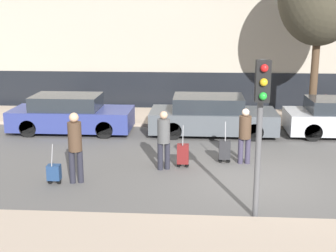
{
  "coord_description": "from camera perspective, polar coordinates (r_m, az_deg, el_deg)",
  "views": [
    {
      "loc": [
        -1.44,
        -11.45,
        4.2
      ],
      "look_at": [
        -2.34,
        1.8,
        0.95
      ],
      "focal_mm": 50.0,
      "sensor_mm": 36.0,
      "label": 1
    }
  ],
  "objects": [
    {
      "name": "ground_plane",
      "position": [
        12.28,
        10.45,
        -6.49
      ],
      "size": [
        80.0,
        80.0,
        0.0
      ],
      "primitive_type": "plane",
      "color": "#565451"
    },
    {
      "name": "sidewalk_near",
      "position": [
        8.86,
        13.21,
        -14.5
      ],
      "size": [
        28.0,
        2.5,
        0.12
      ],
      "color": "tan",
      "rests_on": "ground_plane"
    },
    {
      "name": "sidewalk_far",
      "position": [
        18.96,
        8.15,
        1.0
      ],
      "size": [
        28.0,
        3.0,
        0.12
      ],
      "color": "tan",
      "rests_on": "ground_plane"
    },
    {
      "name": "parked_car_0",
      "position": [
        17.04,
        -11.77,
        1.37
      ],
      "size": [
        4.28,
        1.8,
        1.34
      ],
      "color": "navy",
      "rests_on": "ground_plane"
    },
    {
      "name": "parked_car_1",
      "position": [
        16.49,
        5.35,
        1.22
      ],
      "size": [
        4.39,
        1.91,
        1.35
      ],
      "color": "#4C5156",
      "rests_on": "ground_plane"
    },
    {
      "name": "pedestrian_left",
      "position": [
        11.8,
        -11.26,
        -2.07
      ],
      "size": [
        0.34,
        0.34,
        1.81
      ],
      "rotation": [
        0.0,
        0.0,
        0.26
      ],
      "color": "#23232D",
      "rests_on": "ground_plane"
    },
    {
      "name": "trolley_left",
      "position": [
        12.04,
        -13.73,
        -5.52
      ],
      "size": [
        0.34,
        0.29,
        1.04
      ],
      "color": "navy",
      "rests_on": "ground_plane"
    },
    {
      "name": "pedestrian_center",
      "position": [
        12.6,
        -0.53,
        -1.33
      ],
      "size": [
        0.34,
        0.34,
        1.63
      ],
      "rotation": [
        0.0,
        0.0,
        3.5
      ],
      "color": "#23232D",
      "rests_on": "ground_plane"
    },
    {
      "name": "trolley_center",
      "position": [
        12.91,
        1.82,
        -3.43
      ],
      "size": [
        0.34,
        0.29,
        1.2
      ],
      "color": "maroon",
      "rests_on": "ground_plane"
    },
    {
      "name": "pedestrian_right",
      "position": [
        13.29,
        9.35,
        -0.83
      ],
      "size": [
        0.35,
        0.34,
        1.59
      ],
      "rotation": [
        0.0,
        0.0,
        -0.02
      ],
      "color": "#383347",
      "rests_on": "ground_plane"
    },
    {
      "name": "trolley_right",
      "position": [
        13.39,
        6.92,
        -2.87
      ],
      "size": [
        0.34,
        0.29,
        1.21
      ],
      "color": "#262628",
      "rests_on": "ground_plane"
    },
    {
      "name": "traffic_light",
      "position": [
        9.34,
        11.27,
        2.2
      ],
      "size": [
        0.28,
        0.47,
        3.3
      ],
      "color": "#515154",
      "rests_on": "ground_plane"
    },
    {
      "name": "parked_bicycle",
      "position": [
        19.33,
        19.09,
        1.92
      ],
      "size": [
        1.77,
        0.06,
        0.96
      ],
      "color": "black",
      "rests_on": "sidewalk_far"
    }
  ]
}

